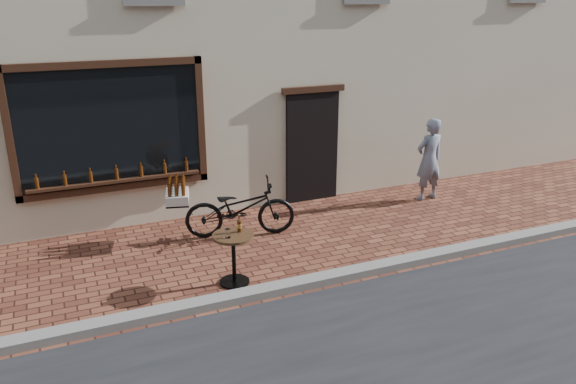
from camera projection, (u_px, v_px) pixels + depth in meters
name	position (u px, v px, depth m)	size (l,w,h in m)	color
ground	(294.00, 296.00, 7.83)	(90.00, 90.00, 0.00)	#4C2318
kerb	(289.00, 286.00, 7.98)	(90.00, 0.25, 0.12)	slate
cargo_bicycle	(238.00, 208.00, 9.66)	(2.26, 1.11, 1.06)	black
bistro_table	(234.00, 249.00, 8.03)	(0.60, 0.60, 1.02)	black
pedestrian	(429.00, 159.00, 11.28)	(0.61, 0.40, 1.68)	slate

